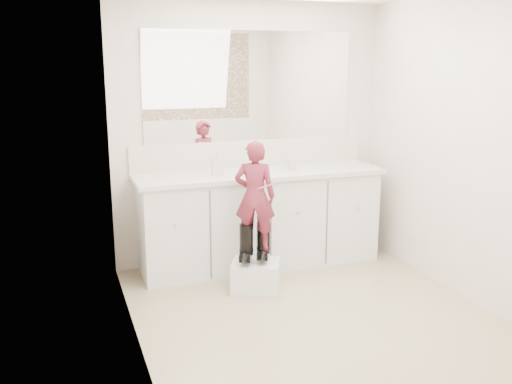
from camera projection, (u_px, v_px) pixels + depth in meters
name	position (u px, v px, depth m)	size (l,w,h in m)	color
floor	(316.00, 318.00, 4.25)	(3.00, 3.00, 0.00)	#937B60
wall_back	(250.00, 134.00, 5.36)	(2.60, 2.60, 0.00)	beige
wall_front	(464.00, 212.00, 2.61)	(2.60, 2.60, 0.00)	beige
wall_left	(132.00, 171.00, 3.56)	(3.00, 3.00, 0.00)	beige
wall_right	(472.00, 150.00, 4.41)	(3.00, 3.00, 0.00)	beige
vanity_cabinet	(260.00, 221.00, 5.28)	(2.20, 0.55, 0.85)	silver
countertop	(261.00, 174.00, 5.17)	(2.28, 0.58, 0.04)	beige
backsplash	(251.00, 154.00, 5.39)	(2.28, 0.03, 0.25)	beige
mirror	(251.00, 86.00, 5.25)	(2.00, 0.02, 1.00)	white
dot_panel	(471.00, 113.00, 2.51)	(2.00, 0.01, 1.20)	#472819
faucet	(255.00, 163.00, 5.30)	(0.08, 0.08, 0.10)	silver
cup	(292.00, 164.00, 5.27)	(0.11, 0.11, 0.11)	beige
soap_bottle	(217.00, 163.00, 4.99)	(0.10, 0.10, 0.21)	beige
step_stool	(256.00, 276.00, 4.74)	(0.39, 0.32, 0.25)	white
boot_left	(246.00, 243.00, 4.67)	(0.12, 0.22, 0.32)	black
boot_right	(263.00, 241.00, 4.72)	(0.12, 0.22, 0.32)	black
toddler	(255.00, 196.00, 4.61)	(0.33, 0.22, 0.91)	#B43753
toothbrush	(266.00, 186.00, 4.54)	(0.01, 0.01, 0.14)	#EC5C93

